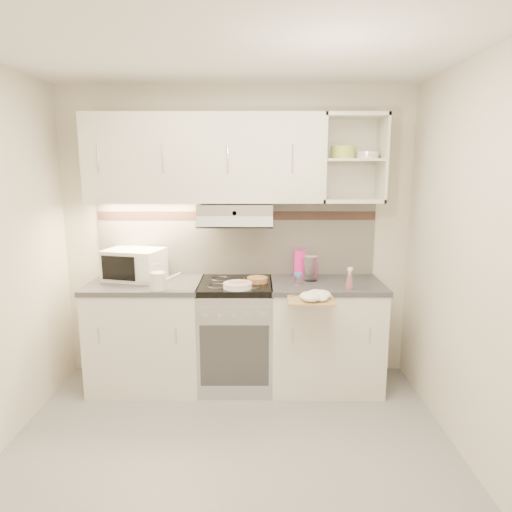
{
  "coord_description": "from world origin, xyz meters",
  "views": [
    {
      "loc": [
        0.17,
        -2.54,
        1.84
      ],
      "look_at": [
        0.17,
        0.95,
        1.15
      ],
      "focal_mm": 32.0,
      "sensor_mm": 36.0,
      "label": 1
    }
  ],
  "objects": [
    {
      "name": "room_shell",
      "position": [
        0.0,
        0.37,
        1.63
      ],
      "size": [
        3.04,
        2.84,
        2.52
      ],
      "color": "beige",
      "rests_on": "ground"
    },
    {
      "name": "electric_range",
      "position": [
        0.0,
        1.1,
        0.45
      ],
      "size": [
        0.6,
        0.6,
        0.9
      ],
      "color": "#B7B7BC",
      "rests_on": "ground"
    },
    {
      "name": "bread_loaf",
      "position": [
        0.18,
        1.1,
        0.92
      ],
      "size": [
        0.17,
        0.17,
        0.04
      ],
      "primitive_type": "cylinder",
      "color": "#B07F4F",
      "rests_on": "electric_range"
    },
    {
      "name": "spray_bottle",
      "position": [
        0.9,
        0.89,
        0.97
      ],
      "size": [
        0.07,
        0.07,
        0.19
      ],
      "rotation": [
        0.0,
        0.0,
        -0.41
      ],
      "color": "pink",
      "rests_on": "worktop_right"
    },
    {
      "name": "glass_jar",
      "position": [
        0.63,
        1.16,
        1.01
      ],
      "size": [
        0.12,
        0.12,
        0.23
      ],
      "rotation": [
        0.0,
        0.0,
        0.42
      ],
      "color": "silver",
      "rests_on": "worktop_right"
    },
    {
      "name": "pink_pitcher",
      "position": [
        0.55,
        1.3,
        1.02
      ],
      "size": [
        0.12,
        0.12,
        0.23
      ],
      "rotation": [
        0.0,
        0.0,
        -0.07
      ],
      "color": "#FF28AA",
      "rests_on": "worktop_right"
    },
    {
      "name": "microwave",
      "position": [
        -0.86,
        1.2,
        1.03
      ],
      "size": [
        0.53,
        0.44,
        0.26
      ],
      "rotation": [
        0.0,
        0.0,
        -0.26
      ],
      "color": "white",
      "rests_on": "worktop_left"
    },
    {
      "name": "base_cabinet_left",
      "position": [
        -0.75,
        1.1,
        0.43
      ],
      "size": [
        0.9,
        0.6,
        0.86
      ],
      "primitive_type": "cube",
      "color": "silver",
      "rests_on": "ground"
    },
    {
      "name": "worktop_left",
      "position": [
        -0.75,
        1.1,
        0.88
      ],
      "size": [
        0.92,
        0.62,
        0.04
      ],
      "primitive_type": "cube",
      "color": "#47474C",
      "rests_on": "base_cabinet_left"
    },
    {
      "name": "base_cabinet_right",
      "position": [
        0.75,
        1.1,
        0.43
      ],
      "size": [
        0.9,
        0.6,
        0.86
      ],
      "primitive_type": "cube",
      "color": "silver",
      "rests_on": "ground"
    },
    {
      "name": "plate_stack",
      "position": [
        0.03,
        0.92,
        0.92
      ],
      "size": [
        0.23,
        0.23,
        0.05
      ],
      "rotation": [
        0.0,
        0.0,
        -0.01
      ],
      "color": "white",
      "rests_on": "electric_range"
    },
    {
      "name": "dish_towel",
      "position": [
        0.58,
        0.67,
        0.91
      ],
      "size": [
        0.29,
        0.25,
        0.07
      ],
      "primitive_type": null,
      "rotation": [
        0.0,
        0.0,
        0.14
      ],
      "color": "silver",
      "rests_on": "cutting_board"
    },
    {
      "name": "cutting_board",
      "position": [
        0.57,
        0.71,
        0.87
      ],
      "size": [
        0.35,
        0.32,
        0.02
      ],
      "primitive_type": "cube",
      "rotation": [
        0.0,
        0.0,
        -0.04
      ],
      "color": "tan",
      "rests_on": "base_cabinet_right"
    },
    {
      "name": "watering_can",
      "position": [
        -0.58,
        0.88,
        0.97
      ],
      "size": [
        0.25,
        0.13,
        0.21
      ],
      "rotation": [
        0.0,
        0.0,
        0.18
      ],
      "color": "silver",
      "rests_on": "worktop_left"
    },
    {
      "name": "ground",
      "position": [
        0.0,
        0.0,
        0.0
      ],
      "size": [
        3.0,
        3.0,
        0.0
      ],
      "primitive_type": "plane",
      "color": "gray",
      "rests_on": "ground"
    },
    {
      "name": "worktop_right",
      "position": [
        0.75,
        1.1,
        0.88
      ],
      "size": [
        0.92,
        0.62,
        0.04
      ],
      "primitive_type": "cube",
      "color": "#47474C",
      "rests_on": "base_cabinet_right"
    },
    {
      "name": "spice_jar",
      "position": [
        0.51,
        1.02,
        0.95
      ],
      "size": [
        0.07,
        0.07,
        0.1
      ],
      "rotation": [
        0.0,
        0.0,
        -0.03
      ],
      "color": "white",
      "rests_on": "worktop_right"
    }
  ]
}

